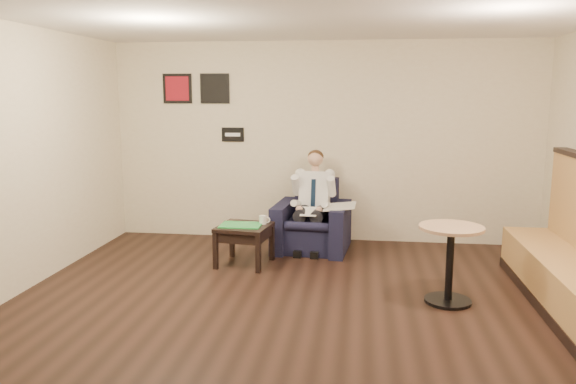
# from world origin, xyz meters

# --- Properties ---
(ground) EXTENTS (6.00, 6.00, 0.00)m
(ground) POSITION_xyz_m (0.00, 0.00, 0.00)
(ground) COLOR black
(ground) RESTS_ON ground
(wall_back) EXTENTS (6.00, 0.02, 2.80)m
(wall_back) POSITION_xyz_m (0.00, 3.00, 1.40)
(wall_back) COLOR #F2E7C6
(wall_back) RESTS_ON ground
(wall_front) EXTENTS (6.00, 0.02, 2.80)m
(wall_front) POSITION_xyz_m (0.00, -3.00, 1.40)
(wall_front) COLOR #F2E7C6
(wall_front) RESTS_ON ground
(ceiling) EXTENTS (6.00, 6.00, 0.02)m
(ceiling) POSITION_xyz_m (0.00, 0.00, 2.80)
(ceiling) COLOR white
(ceiling) RESTS_ON wall_back
(seating_sign) EXTENTS (0.32, 0.02, 0.20)m
(seating_sign) POSITION_xyz_m (-1.30, 2.98, 1.50)
(seating_sign) COLOR black
(seating_sign) RESTS_ON wall_back
(art_print_left) EXTENTS (0.42, 0.03, 0.42)m
(art_print_left) POSITION_xyz_m (-2.10, 2.98, 2.15)
(art_print_left) COLOR maroon
(art_print_left) RESTS_ON wall_back
(art_print_right) EXTENTS (0.42, 0.03, 0.42)m
(art_print_right) POSITION_xyz_m (-1.55, 2.98, 2.15)
(art_print_right) COLOR black
(art_print_right) RESTS_ON wall_back
(armchair) EXTENTS (1.04, 1.04, 0.93)m
(armchair) POSITION_xyz_m (-0.10, 2.42, 0.46)
(armchair) COLOR black
(armchair) RESTS_ON ground
(seated_man) EXTENTS (0.68, 0.96, 1.27)m
(seated_man) POSITION_xyz_m (-0.11, 2.30, 0.63)
(seated_man) COLOR white
(seated_man) RESTS_ON armchair
(lap_papers) EXTENTS (0.22, 0.31, 0.01)m
(lap_papers) POSITION_xyz_m (-0.12, 2.20, 0.57)
(lap_papers) COLOR white
(lap_papers) RESTS_ON seated_man
(newspaper) EXTENTS (0.42, 0.52, 0.01)m
(newspaper) POSITION_xyz_m (0.28, 2.29, 0.63)
(newspaper) COLOR silver
(newspaper) RESTS_ON armchair
(side_table) EXTENTS (0.68, 0.68, 0.49)m
(side_table) POSITION_xyz_m (-0.86, 1.64, 0.25)
(side_table) COLOR black
(side_table) RESTS_ON ground
(green_folder) EXTENTS (0.50, 0.35, 0.01)m
(green_folder) POSITION_xyz_m (-0.90, 1.62, 0.50)
(green_folder) COLOR green
(green_folder) RESTS_ON side_table
(coffee_mug) EXTENTS (0.10, 0.10, 0.10)m
(coffee_mug) POSITION_xyz_m (-0.65, 1.74, 0.55)
(coffee_mug) COLOR white
(coffee_mug) RESTS_ON side_table
(smartphone) EXTENTS (0.17, 0.12, 0.01)m
(smartphone) POSITION_xyz_m (-0.78, 1.81, 0.50)
(smartphone) COLOR black
(smartphone) RESTS_ON side_table
(banquette) EXTENTS (0.67, 2.80, 1.43)m
(banquette) POSITION_xyz_m (2.59, 0.63, 0.72)
(banquette) COLOR #B18344
(banquette) RESTS_ON ground
(cafe_table) EXTENTS (0.78, 0.78, 0.79)m
(cafe_table) POSITION_xyz_m (1.44, 0.66, 0.40)
(cafe_table) COLOR tan
(cafe_table) RESTS_ON ground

